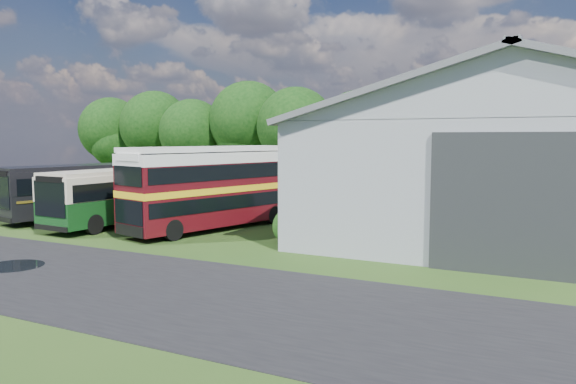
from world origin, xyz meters
The scene contains 16 objects.
ground centered at (0.00, 0.00, 0.00)m, with size 120.00×120.00×0.00m, color #1B3A12.
asphalt_road centered at (3.00, -3.00, 0.00)m, with size 60.00×8.00×0.02m, color black.
puddle centered at (-1.50, -3.00, 0.00)m, with size 2.20×2.20×0.01m, color black.
storage_shed centered at (15.00, 15.98, 4.17)m, with size 18.80×24.80×8.15m.
tree_far_left centered at (-23.00, 24.00, 5.56)m, with size 6.12×6.12×8.64m.
tree_left_a centered at (-18.00, 24.50, 5.87)m, with size 6.46×6.46×9.12m.
tree_left_b centered at (-13.00, 23.50, 5.25)m, with size 5.78×5.78×8.16m.
tree_mid centered at (-8.00, 24.80, 6.18)m, with size 6.80×6.80×9.60m.
tree_right_a centered at (-3.00, 23.80, 5.69)m, with size 6.26×6.26×8.83m.
tree_right_b centered at (2.00, 24.60, 5.44)m, with size 5.98×5.98×8.45m.
shrub_front centered at (5.60, 6.00, 0.00)m, with size 1.70×1.70×1.70m, color #194714.
shrub_mid centered at (5.60, 8.00, 0.00)m, with size 1.60×1.60×1.60m, color #194714.
shrub_back centered at (5.60, 10.00, 0.00)m, with size 1.80×1.80×1.80m, color #194714.
bus_green_single centered at (-5.00, 7.49, 1.64)m, with size 3.24×11.31×3.08m.
bus_maroon_double centered at (0.25, 7.52, 2.17)m, with size 5.04×10.43×4.34m.
bus_dark_single centered at (-8.75, 8.34, 1.70)m, with size 5.32×11.88×3.19m.
Camera 1 is at (17.07, -16.62, 4.82)m, focal length 35.00 mm.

